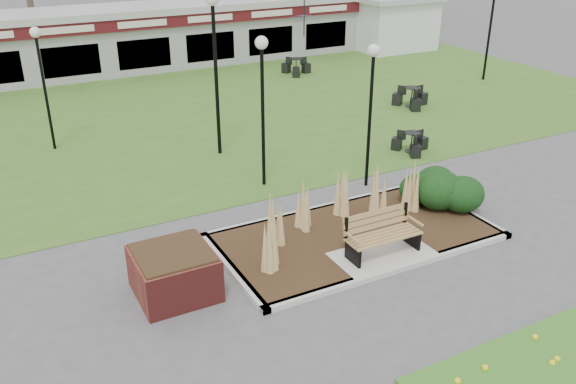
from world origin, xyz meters
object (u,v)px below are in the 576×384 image
park_bench (381,233)px  lamp_post_far_right (494,1)px  brick_planter (174,272)px  lamp_post_mid_right (214,39)px  food_pavilion (135,38)px  service_hut (393,22)px  lamp_post_near_right (372,85)px  bistro_set_d (411,100)px  bistro_set_b (411,145)px  lamp_post_near_left (262,79)px  patio_umbrella (304,31)px  lamp_post_mid_left (40,62)px  bistro_set_c (296,69)px

park_bench → lamp_post_far_right: (13.11, 10.41, 2.81)m
brick_planter → lamp_post_mid_right: bearing=61.4°
food_pavilion → service_hut: 13.64m
food_pavilion → lamp_post_near_right: lamp_post_near_right is taller
food_pavilion → bistro_set_d: (7.64, -11.10, -1.20)m
service_hut → bistro_set_b: bearing=-124.4°
food_pavilion → lamp_post_far_right: lamp_post_far_right is taller
brick_planter → lamp_post_near_left: size_ratio=0.37×
lamp_post_near_right → food_pavilion: bearing=96.7°
brick_planter → lamp_post_mid_right: 8.23m
lamp_post_near_right → lamp_post_far_right: size_ratio=0.83×
bistro_set_d → lamp_post_far_right: bearing=18.2°
park_bench → patio_umbrella: 19.49m
lamp_post_near_right → lamp_post_mid_left: lamp_post_near_right is taller
food_pavilion → bistro_set_b: food_pavilion is taller
lamp_post_mid_left → bistro_set_c: lamp_post_mid_left is taller
lamp_post_near_right → lamp_post_far_right: bearing=32.3°
park_bench → bistro_set_c: size_ratio=1.23×
food_pavilion → lamp_post_far_right: 16.19m
park_bench → bistro_set_b: size_ratio=1.42×
brick_planter → service_hut: (17.90, 17.00, 0.97)m
service_hut → lamp_post_far_right: 7.61m
lamp_post_near_left → lamp_post_near_right: bearing=-28.3°
brick_planter → food_pavilion: 19.49m
lamp_post_far_right → bistro_set_b: lamp_post_far_right is taller
park_bench → service_hut: size_ratio=0.39×
bistro_set_c → lamp_post_far_right: bearing=-34.4°
lamp_post_near_right → patio_umbrella: (6.08, 14.43, -1.38)m
lamp_post_near_left → lamp_post_near_right: lamp_post_near_left is taller
brick_planter → lamp_post_near_left: bearing=45.5°
service_hut → bistro_set_c: size_ratio=3.19×
food_pavilion → brick_planter: bearing=-103.1°
lamp_post_far_right → patio_umbrella: size_ratio=2.04×
lamp_post_far_right → bistro_set_b: (-8.51, -5.66, -3.16)m
bistro_set_b → lamp_post_mid_right: bearing=153.2°
lamp_post_near_right → service_hut: bearing=51.2°
food_pavilion → bistro_set_c: size_ratio=17.81×
lamp_post_mid_left → service_hut: bearing=21.8°
bistro_set_b → service_hut: bearing=55.6°
food_pavilion → lamp_post_far_right: bearing=-35.4°
lamp_post_mid_right → bistro_set_b: size_ratio=4.06×
lamp_post_mid_right → lamp_post_far_right: size_ratio=1.04×
lamp_post_mid_right → bistro_set_d: lamp_post_mid_right is taller
patio_umbrella → lamp_post_near_right: bearing=-112.9°
bistro_set_b → bistro_set_c: bistro_set_c is taller
lamp_post_near_left → bistro_set_c: size_ratio=2.95×
lamp_post_mid_right → lamp_post_far_right: 14.17m
patio_umbrella → brick_planter: bearing=-126.1°
lamp_post_near_right → bistro_set_b: 3.99m
brick_planter → bistro_set_b: 9.85m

